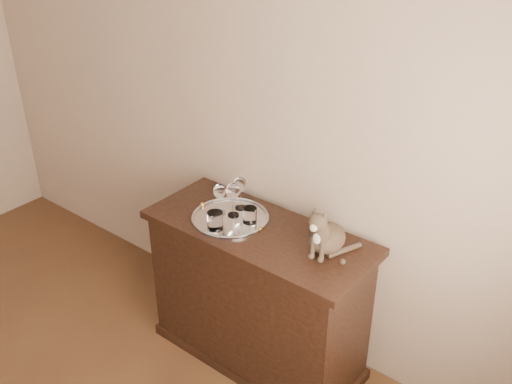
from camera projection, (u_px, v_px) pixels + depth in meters
wall_back at (207, 93)px, 3.15m from camera, size 4.00×0.10×2.70m
sideboard at (258, 296)px, 3.06m from camera, size 1.20×0.50×0.85m
tray at (230, 218)px, 2.93m from camera, size 0.40×0.40×0.01m
wine_glass_b at (240, 193)px, 2.98m from camera, size 0.07×0.07×0.18m
wine_glass_c at (220, 199)px, 2.94m from camera, size 0.06×0.06×0.17m
wine_glass_d at (233, 199)px, 2.91m from camera, size 0.07×0.07×0.19m
tumbler_b at (215, 221)px, 2.82m from camera, size 0.08×0.08×0.09m
tumbler_c at (250, 215)px, 2.88m from camera, size 0.07×0.07×0.08m
cat at (328, 226)px, 2.63m from camera, size 0.28×0.26×0.26m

